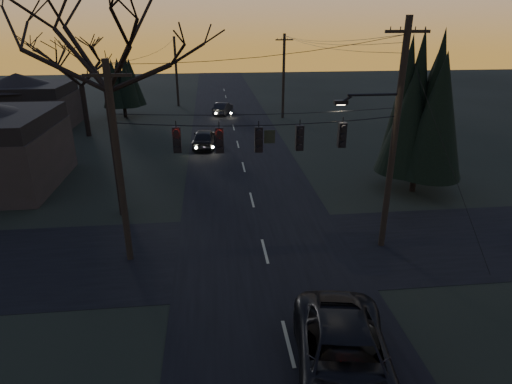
{
  "coord_description": "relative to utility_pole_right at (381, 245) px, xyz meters",
  "views": [
    {
      "loc": [
        -2.24,
        -6.91,
        9.85
      ],
      "look_at": [
        -0.42,
        9.88,
        3.0
      ],
      "focal_mm": 30.0,
      "sensor_mm": 36.0,
      "label": 1
    }
  ],
  "objects": [
    {
      "name": "suv_near",
      "position": [
        -4.21,
        -7.78,
        0.83
      ],
      "size": [
        3.67,
        6.33,
        1.66
      ],
      "primitive_type": "imported",
      "rotation": [
        0.0,
        0.0,
        -0.16
      ],
      "color": "black",
      "rests_on": "ground"
    },
    {
      "name": "utility_pole_far_l",
      "position": [
        -11.5,
        36.0,
        0.0
      ],
      "size": [
        0.3,
        0.3,
        8.0
      ],
      "primitive_type": null,
      "color": "black",
      "rests_on": "ground"
    },
    {
      "name": "bare_tree_dist",
      "position": [
        -18.74,
        22.36,
        6.21
      ],
      "size": [
        7.02,
        7.02,
        8.89
      ],
      "color": "black",
      "rests_on": "ground"
    },
    {
      "name": "sedan_oncoming_b",
      "position": [
        -6.3,
        30.58,
        0.64
      ],
      "size": [
        2.49,
        4.14,
        1.29
      ],
      "primitive_type": "imported",
      "rotation": [
        0.0,
        0.0,
        2.83
      ],
      "color": "black",
      "rests_on": "ground"
    },
    {
      "name": "utility_pole_far_r",
      "position": [
        0.0,
        28.0,
        0.0
      ],
      "size": [
        1.8,
        0.3,
        8.5
      ],
      "primitive_type": null,
      "color": "black",
      "rests_on": "ground"
    },
    {
      "name": "cross_road",
      "position": [
        -5.5,
        0.0,
        0.01
      ],
      "size": [
        60.0,
        7.0,
        0.02
      ],
      "primitive_type": "cube",
      "color": "black",
      "rests_on": "ground"
    },
    {
      "name": "bare_tree_left",
      "position": [
        -12.61,
        4.82,
        9.2
      ],
      "size": [
        9.34,
        9.34,
        13.16
      ],
      "color": "black",
      "rests_on": "ground"
    },
    {
      "name": "span_signal_assembly",
      "position": [
        -5.74,
        0.0,
        5.32
      ],
      "size": [
        11.5,
        0.44,
        1.49
      ],
      "color": "black",
      "rests_on": "ground"
    },
    {
      "name": "evergreen_right",
      "position": [
        4.48,
        6.38,
        4.89
      ],
      "size": [
        4.13,
        4.13,
        8.58
      ],
      "color": "black",
      "rests_on": "ground"
    },
    {
      "name": "house_left_far",
      "position": [
        -25.5,
        26.0,
        2.6
      ],
      "size": [
        9.0,
        7.0,
        5.2
      ],
      "color": "black",
      "rests_on": "ground"
    },
    {
      "name": "evergreen_dist",
      "position": [
        -16.81,
        30.14,
        3.53
      ],
      "size": [
        3.3,
        3.3,
        5.88
      ],
      "color": "black",
      "rests_on": "ground"
    },
    {
      "name": "sedan_oncoming_a",
      "position": [
        -8.28,
        17.51,
        0.75
      ],
      "size": [
        2.16,
        4.57,
        1.51
      ],
      "primitive_type": "imported",
      "rotation": [
        0.0,
        0.0,
        3.05
      ],
      "color": "black",
      "rests_on": "ground"
    },
    {
      "name": "utility_pole_right",
      "position": [
        0.0,
        0.0,
        0.0
      ],
      "size": [
        5.0,
        0.3,
        10.0
      ],
      "primitive_type": null,
      "color": "black",
      "rests_on": "ground"
    },
    {
      "name": "utility_pole_left",
      "position": [
        -11.5,
        0.0,
        0.0
      ],
      "size": [
        1.8,
        0.3,
        8.5
      ],
      "primitive_type": null,
      "color": "black",
      "rests_on": "ground"
    },
    {
      "name": "main_road",
      "position": [
        -5.5,
        10.0,
        0.01
      ],
      "size": [
        8.0,
        120.0,
        0.02
      ],
      "primitive_type": "cube",
      "color": "black",
      "rests_on": "ground"
    }
  ]
}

